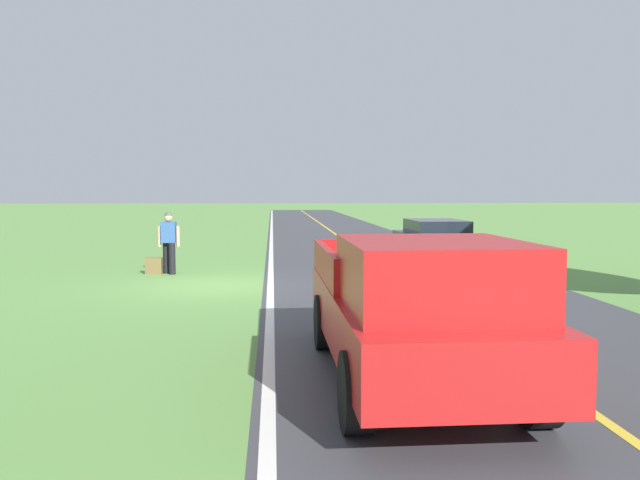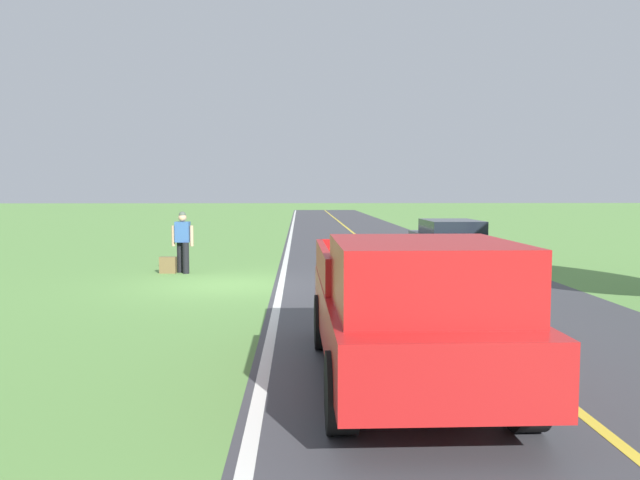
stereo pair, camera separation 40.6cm
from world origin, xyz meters
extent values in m
plane|color=#609347|center=(0.00, 0.00, 0.00)|extent=(200.00, 200.00, 0.00)
cube|color=#3D3D42|center=(-4.66, 0.00, 0.00)|extent=(7.20, 120.00, 0.00)
cube|color=silver|center=(-1.24, 0.00, 0.01)|extent=(0.16, 117.60, 0.00)
cube|color=gold|center=(-4.66, 0.00, 0.01)|extent=(0.14, 117.60, 0.00)
cylinder|color=black|center=(1.50, -2.21, 0.44)|extent=(0.18, 0.18, 0.88)
cylinder|color=black|center=(1.70, -2.46, 0.44)|extent=(0.18, 0.18, 0.88)
cube|color=#335999|center=(1.60, -2.34, 1.17)|extent=(0.41, 0.28, 0.58)
sphere|color=tan|center=(1.60, -2.34, 1.57)|extent=(0.23, 0.23, 0.23)
sphere|color=#4C564C|center=(1.60, -2.34, 1.65)|extent=(0.20, 0.20, 0.20)
cube|color=#234C2D|center=(1.59, -2.54, 1.20)|extent=(0.33, 0.22, 0.44)
cylinder|color=tan|center=(1.34, -2.30, 1.06)|extent=(0.10, 0.10, 0.58)
cylinder|color=tan|center=(1.86, -2.33, 1.06)|extent=(0.10, 0.10, 0.58)
cube|color=brown|center=(2.02, -2.31, 0.23)|extent=(0.47, 0.23, 0.47)
cube|color=#B21919|center=(-2.99, 7.98, 0.75)|extent=(2.05, 5.42, 0.70)
cube|color=#B21919|center=(-3.00, 9.16, 1.46)|extent=(1.86, 2.18, 0.72)
cube|color=black|center=(-3.00, 9.16, 1.53)|extent=(1.69, 1.31, 0.43)
cube|color=#B21919|center=(-3.92, 6.89, 1.33)|extent=(0.13, 3.02, 0.45)
cube|color=#B21919|center=(-2.04, 6.90, 1.33)|extent=(0.13, 3.02, 0.45)
cube|color=#B21919|center=(-2.97, 5.38, 1.33)|extent=(1.84, 0.12, 0.45)
cylinder|color=black|center=(-3.91, 9.72, 0.40)|extent=(0.31, 0.80, 0.80)
cylinder|color=black|center=(-2.11, 9.73, 0.40)|extent=(0.31, 0.80, 0.80)
cylinder|color=black|center=(-3.88, 6.42, 0.40)|extent=(0.31, 0.80, 0.80)
cylinder|color=black|center=(-2.08, 6.43, 0.40)|extent=(0.31, 0.80, 0.80)
cube|color=#4C5156|center=(-6.49, -4.36, 0.64)|extent=(1.90, 4.42, 0.62)
cube|color=black|center=(-6.49, -4.16, 1.18)|extent=(1.66, 2.39, 0.46)
cylinder|color=black|center=(-5.63, -5.75, 0.33)|extent=(0.25, 0.66, 0.66)
cylinder|color=black|center=(-7.32, -5.77, 0.33)|extent=(0.25, 0.66, 0.66)
cylinder|color=black|center=(-5.66, -2.95, 0.33)|extent=(0.25, 0.66, 0.66)
cylinder|color=black|center=(-7.35, -2.97, 0.33)|extent=(0.25, 0.66, 0.66)
camera|label=1|loc=(-1.30, 15.72, 2.35)|focal=35.80mm
camera|label=2|loc=(-1.71, 15.75, 2.35)|focal=35.80mm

